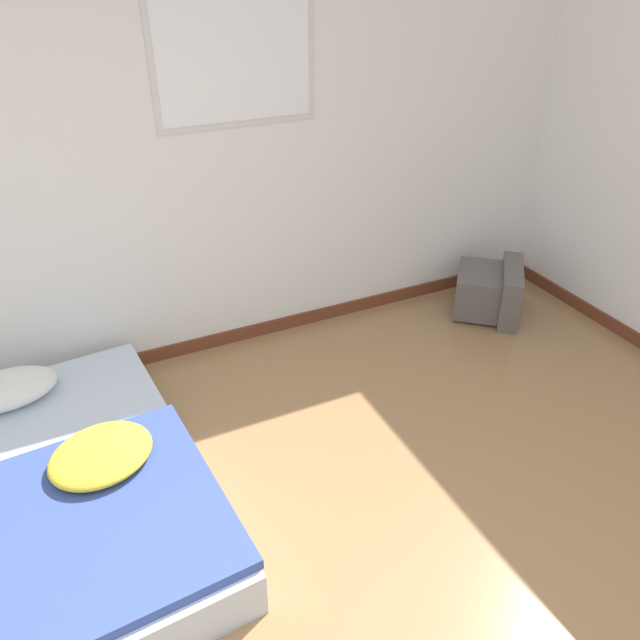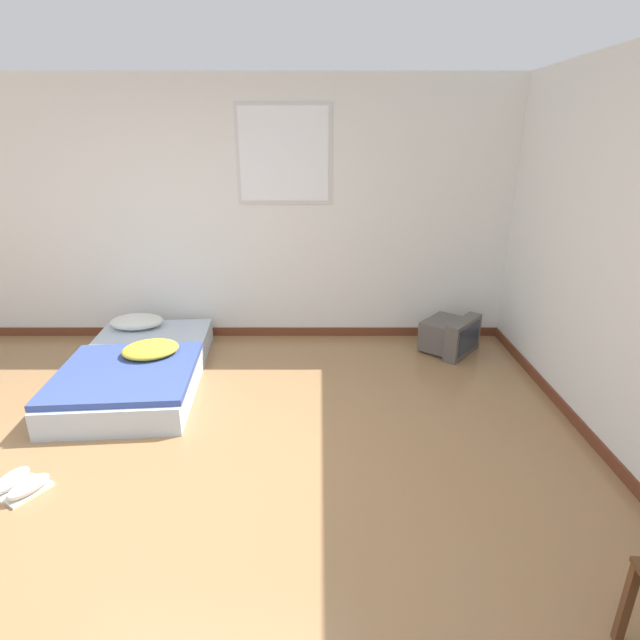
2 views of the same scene
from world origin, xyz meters
The scene contains 5 objects.
ground_plane centered at (0.00, 0.00, 0.00)m, with size 20.00×20.00×0.00m, color #997047.
wall_back centered at (0.01, 2.68, 1.29)m, with size 8.19×0.08×2.60m.
mattress_bed centered at (-0.63, 1.58, 0.14)m, with size 1.20×1.95×0.37m.
crt_tv centered at (2.27, 2.22, 0.17)m, with size 0.66×0.66×0.37m.
sneaker_pair centered at (-0.86, 0.10, 0.05)m, with size 0.34×0.34×0.10m.
Camera 2 is at (0.97, -2.39, 2.05)m, focal length 28.00 mm.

